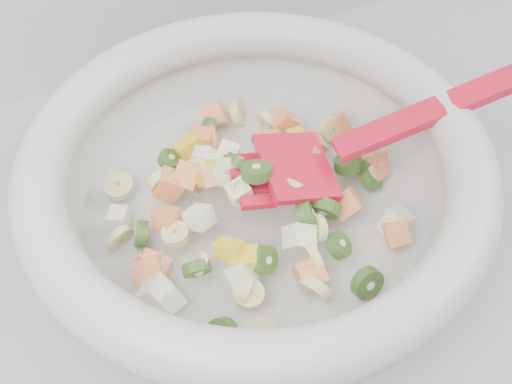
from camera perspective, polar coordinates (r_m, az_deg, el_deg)
name	(u,v)px	position (r m, az deg, el deg)	size (l,w,h in m)	color
mixing_bowl	(257,183)	(0.55, 0.05, 0.85)	(0.50, 0.40, 0.14)	silver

